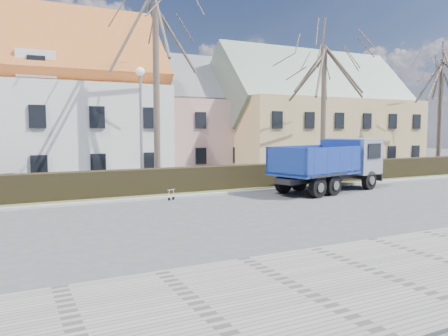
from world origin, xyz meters
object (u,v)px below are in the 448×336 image
streetlight (141,130)px  parked_car_a (13,183)px  dump_truck (326,164)px  parked_car_b (376,164)px  cart_frame (168,195)px

streetlight → parked_car_a: bearing=156.5°
dump_truck → streetlight: size_ratio=1.11×
parked_car_a → parked_car_b: 27.26m
dump_truck → parked_car_a: bearing=142.5°
streetlight → parked_car_b: streetlight is taller
dump_truck → parked_car_a: dump_truck is taller
cart_frame → parked_car_b: size_ratio=0.17×
dump_truck → parked_car_b: (11.99, 7.96, -0.93)m
streetlight → parked_car_b: (21.06, 4.00, -2.79)m
dump_truck → cart_frame: 8.80m
streetlight → parked_car_b: 21.62m
dump_truck → parked_car_a: 16.64m
parked_car_b → cart_frame: bearing=93.8°
cart_frame → dump_truck: bearing=-6.0°
dump_truck → parked_car_a: (-15.23, 6.64, -0.89)m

